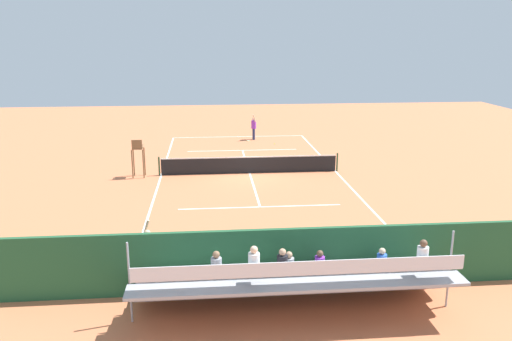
# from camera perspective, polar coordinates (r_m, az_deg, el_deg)

# --- Properties ---
(ground_plane) EXTENTS (60.00, 60.00, 0.00)m
(ground_plane) POSITION_cam_1_polar(r_m,az_deg,el_deg) (29.59, -0.72, -0.28)
(ground_plane) COLOR #CC7047
(court_line_markings) EXTENTS (10.10, 22.20, 0.01)m
(court_line_markings) POSITION_cam_1_polar(r_m,az_deg,el_deg) (29.62, -0.72, -0.26)
(court_line_markings) COLOR white
(court_line_markings) RESTS_ON ground
(tennis_net) EXTENTS (10.30, 0.10, 1.07)m
(tennis_net) POSITION_cam_1_polar(r_m,az_deg,el_deg) (29.46, -0.72, 0.66)
(tennis_net) COLOR black
(tennis_net) RESTS_ON ground
(backdrop_wall) EXTENTS (18.00, 0.16, 2.00)m
(backdrop_wall) POSITION_cam_1_polar(r_m,az_deg,el_deg) (16.11, 3.34, -9.75)
(backdrop_wall) COLOR #235633
(backdrop_wall) RESTS_ON ground
(bleacher_stand) EXTENTS (9.06, 2.40, 2.48)m
(bleacher_stand) POSITION_cam_1_polar(r_m,az_deg,el_deg) (14.95, 4.32, -12.09)
(bleacher_stand) COLOR #9EA0A5
(bleacher_stand) RESTS_ON ground
(umpire_chair) EXTENTS (0.67, 0.67, 2.14)m
(umpire_chair) POSITION_cam_1_polar(r_m,az_deg,el_deg) (29.19, -12.91, 1.79)
(umpire_chair) COLOR brown
(umpire_chair) RESTS_ON ground
(courtside_bench) EXTENTS (1.80, 0.40, 0.93)m
(courtside_bench) POSITION_cam_1_polar(r_m,az_deg,el_deg) (17.74, 14.23, -9.37)
(courtside_bench) COLOR #234C2D
(courtside_bench) RESTS_ON ground
(equipment_bag) EXTENTS (0.90, 0.36, 0.36)m
(equipment_bag) POSITION_cam_1_polar(r_m,az_deg,el_deg) (17.38, 9.70, -11.01)
(equipment_bag) COLOR black
(equipment_bag) RESTS_ON ground
(tennis_player) EXTENTS (0.41, 0.55, 1.93)m
(tennis_player) POSITION_cam_1_polar(r_m,az_deg,el_deg) (38.94, -0.26, 4.90)
(tennis_player) COLOR navy
(tennis_player) RESTS_ON ground
(tennis_racket) EXTENTS (0.46, 0.56, 0.03)m
(tennis_racket) POSITION_cam_1_polar(r_m,az_deg,el_deg) (38.60, -0.85, 3.30)
(tennis_racket) COLOR black
(tennis_racket) RESTS_ON ground
(tennis_ball_near) EXTENTS (0.07, 0.07, 0.07)m
(tennis_ball_near) POSITION_cam_1_polar(r_m,az_deg,el_deg) (37.47, 2.05, 2.97)
(tennis_ball_near) COLOR #CCDB33
(tennis_ball_near) RESTS_ON ground
(line_judge) EXTENTS (0.44, 0.56, 1.93)m
(line_judge) POSITION_cam_1_polar(r_m,az_deg,el_deg) (17.10, -11.81, -8.50)
(line_judge) COLOR #232328
(line_judge) RESTS_ON ground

